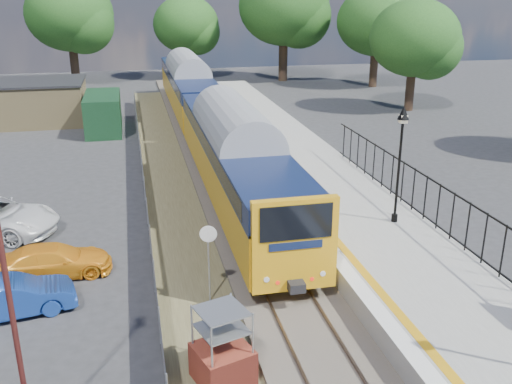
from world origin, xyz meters
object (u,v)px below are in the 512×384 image
object	(u,v)px
victorian_lamp_north	(401,138)
car_blue	(12,297)
train	(205,110)
car_yellow	(54,261)
carpark_lamp	(9,296)
brick_plinth	(222,348)
speed_sign	(209,251)

from	to	relation	value
victorian_lamp_north	car_blue	xyz separation A→B (m)	(-13.87, -2.46, -3.68)
train	car_yellow	xyz separation A→B (m)	(-7.59, -16.36, -1.77)
train	car_blue	distance (m)	20.72
car_blue	carpark_lamp	bearing A→B (deg)	-178.18
car_blue	car_yellow	distance (m)	2.61
train	car_yellow	distance (m)	18.12
train	victorian_lamp_north	bearing A→B (deg)	-72.01
brick_plinth	speed_sign	distance (m)	4.07
victorian_lamp_north	brick_plinth	size ratio (longest dim) A/B	2.14
car_yellow	car_blue	bearing A→B (deg)	154.83
victorian_lamp_north	car_yellow	bearing A→B (deg)	-179.81
train	brick_plinth	distance (m)	23.56
car_blue	car_yellow	bearing A→B (deg)	-33.19
train	car_blue	world-z (taller)	train
victorian_lamp_north	speed_sign	bearing A→B (deg)	-158.58
carpark_lamp	car_blue	world-z (taller)	carpark_lamp
car_yellow	brick_plinth	bearing A→B (deg)	-148.51
carpark_lamp	brick_plinth	bearing A→B (deg)	15.24
victorian_lamp_north	brick_plinth	xyz separation A→B (m)	(-8.03, -7.05, -3.27)
train	carpark_lamp	xyz separation A→B (m)	(-7.22, -24.58, 1.42)
brick_plinth	car_yellow	world-z (taller)	brick_plinth
train	carpark_lamp	bearing A→B (deg)	-106.36
carpark_lamp	train	bearing A→B (deg)	73.64
train	car_blue	xyz separation A→B (m)	(-8.57, -18.78, -1.72)
speed_sign	carpark_lamp	bearing A→B (deg)	-119.14
victorian_lamp_north	train	xyz separation A→B (m)	(-5.30, 16.32, -1.96)
car_yellow	train	bearing A→B (deg)	-28.18
carpark_lamp	speed_sign	bearing A→B (deg)	47.83
car_blue	brick_plinth	bearing A→B (deg)	-139.42
speed_sign	train	bearing A→B (deg)	95.68
victorian_lamp_north	brick_plinth	world-z (taller)	victorian_lamp_north
victorian_lamp_north	carpark_lamp	distance (m)	15.01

